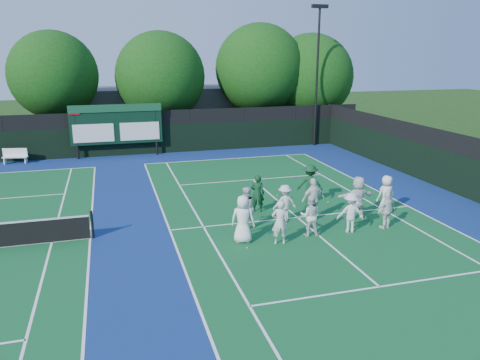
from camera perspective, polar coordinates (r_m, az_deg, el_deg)
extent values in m
plane|color=#1A3B10|center=(19.43, 8.16, -5.53)|extent=(120.00, 120.00, 0.00)
cube|color=navy|center=(18.89, -10.12, -6.22)|extent=(34.00, 32.00, 0.01)
cube|color=#115628|center=(20.28, 7.02, -4.55)|extent=(10.97, 23.77, 0.00)
cube|color=white|center=(31.13, -1.44, 2.61)|extent=(10.97, 0.08, 0.00)
cube|color=white|center=(18.94, -8.57, -6.06)|extent=(0.08, 23.77, 0.00)
cube|color=white|center=(22.90, 19.80, -3.02)|extent=(0.08, 23.77, 0.00)
cube|color=white|center=(19.13, -4.48, -5.70)|extent=(0.08, 23.77, 0.00)
cube|color=white|center=(22.15, 16.91, -3.38)|extent=(0.08, 23.77, 0.00)
cube|color=white|center=(15.10, 16.64, -12.36)|extent=(8.23, 0.08, 0.00)
cube|color=white|center=(26.01, 1.59, 0.05)|extent=(8.23, 0.08, 0.00)
cube|color=white|center=(20.28, 7.02, -4.54)|extent=(0.08, 12.80, 0.00)
cube|color=white|center=(18.85, -17.79, -6.76)|extent=(0.08, 23.77, 0.00)
cube|color=white|center=(18.97, -21.95, -7.02)|extent=(0.08, 23.77, 0.00)
cube|color=black|center=(33.09, -12.98, 4.72)|extent=(34.00, 0.08, 2.00)
cube|color=black|center=(32.86, -13.13, 7.29)|extent=(34.00, 0.05, 1.00)
cube|color=black|center=(24.82, 26.64, -0.01)|extent=(0.08, 32.00, 2.00)
cube|color=black|center=(24.51, 27.06, 3.38)|extent=(0.05, 32.00, 1.00)
cylinder|color=black|center=(32.60, -19.36, 5.43)|extent=(0.16, 0.16, 3.50)
cylinder|color=black|center=(32.69, -10.20, 6.08)|extent=(0.16, 0.16, 3.50)
cube|color=black|center=(32.47, -14.83, 6.56)|extent=(6.00, 0.15, 2.60)
cube|color=#14492A|center=(32.23, -14.96, 8.46)|extent=(6.00, 0.05, 0.50)
cube|color=silver|center=(32.46, -17.42, 5.47)|extent=(2.60, 0.04, 1.20)
cube|color=silver|center=(32.51, -12.11, 5.84)|extent=(2.60, 0.04, 1.20)
cube|color=maroon|center=(32.30, -19.60, 7.94)|extent=(0.70, 0.04, 0.50)
cube|color=#535357|center=(41.20, -8.11, 8.39)|extent=(18.00, 6.00, 4.00)
cylinder|color=black|center=(35.62, 9.36, 12.13)|extent=(0.16, 0.16, 10.00)
cube|color=black|center=(35.71, 9.72, 20.15)|extent=(1.20, 0.30, 0.25)
cylinder|color=black|center=(18.65, -17.57, -5.21)|extent=(0.10, 0.10, 1.10)
cube|color=white|center=(32.99, -25.73, 2.54)|extent=(1.58, 0.73, 0.06)
cube|color=white|center=(33.09, -25.74, 3.08)|extent=(1.51, 0.39, 0.51)
cube|color=white|center=(33.15, -26.72, 2.08)|extent=(0.14, 0.36, 0.41)
cube|color=white|center=(32.93, -24.64, 2.25)|extent=(0.14, 0.36, 0.41)
cylinder|color=black|center=(36.59, -21.20, 5.86)|extent=(0.44, 0.44, 3.00)
sphere|color=#0E3B0D|center=(36.23, -21.78, 11.80)|extent=(6.16, 6.16, 6.16)
sphere|color=#0E3B0D|center=(36.51, -20.69, 10.95)|extent=(4.31, 4.31, 4.31)
cylinder|color=black|center=(36.68, -9.42, 6.40)|extent=(0.44, 0.44, 2.61)
sphere|color=#0E3B0D|center=(36.30, -9.69, 12.33)|extent=(6.65, 6.65, 6.65)
sphere|color=#0E3B0D|center=(36.71, -8.74, 11.36)|extent=(4.66, 4.66, 4.66)
cylinder|color=black|center=(38.31, 2.34, 7.25)|extent=(0.44, 0.44, 2.99)
sphere|color=#0E3B0D|center=(37.96, 2.41, 13.42)|extent=(6.99, 6.99, 6.99)
sphere|color=#0E3B0D|center=(38.46, 3.13, 12.39)|extent=(4.89, 4.89, 4.89)
cylinder|color=black|center=(39.93, 8.36, 6.96)|extent=(0.44, 0.44, 2.34)
sphere|color=#0E3B0D|center=(39.57, 8.58, 12.36)|extent=(6.92, 6.92, 6.92)
sphere|color=#0E3B0D|center=(40.13, 9.16, 11.38)|extent=(4.84, 4.84, 4.84)
sphere|color=#C7CC18|center=(17.06, 0.87, -8.27)|extent=(0.07, 0.07, 0.07)
sphere|color=#C7CC18|center=(22.46, 10.69, -2.65)|extent=(0.07, 0.07, 0.07)
sphere|color=#C7CC18|center=(21.74, -0.21, -2.99)|extent=(0.07, 0.07, 0.07)
sphere|color=#C7CC18|center=(23.17, 4.58, -1.87)|extent=(0.07, 0.07, 0.07)
sphere|color=#C7CC18|center=(22.62, 14.71, -2.77)|extent=(0.07, 0.07, 0.07)
imported|color=white|center=(17.33, 0.36, -4.78)|extent=(1.05, 0.89, 1.82)
imported|color=silver|center=(17.25, 4.88, -5.14)|extent=(0.68, 0.52, 1.70)
imported|color=silver|center=(18.18, 8.54, -4.30)|extent=(0.95, 0.85, 1.63)
imported|color=silver|center=(18.82, 13.33, -3.89)|extent=(1.16, 0.85, 1.60)
imported|color=white|center=(19.59, 17.44, -3.56)|extent=(0.95, 0.57, 1.52)
imported|color=silver|center=(18.68, 0.68, -3.42)|extent=(1.03, 0.93, 1.72)
imported|color=silver|center=(19.63, 5.48, -2.80)|extent=(1.01, 0.59, 1.56)
imported|color=white|center=(19.77, 8.90, -2.35)|extent=(1.15, 0.63, 1.85)
imported|color=white|center=(20.42, 14.16, -2.07)|extent=(1.73, 0.62, 1.84)
imported|color=white|center=(21.44, 17.38, -1.69)|extent=(0.87, 0.60, 1.70)
imported|color=#0F381D|center=(20.65, 2.14, -1.64)|extent=(0.71, 0.59, 1.69)
imported|color=#103B1D|center=(22.04, 8.53, -0.49)|extent=(1.35, 1.05, 1.84)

